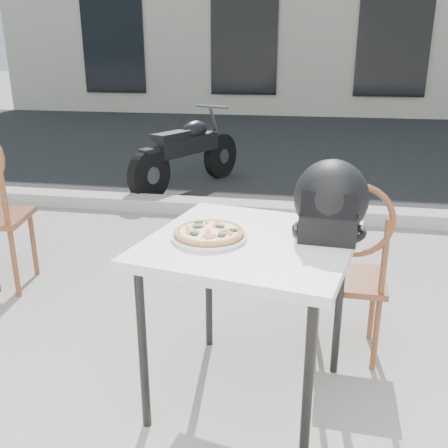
% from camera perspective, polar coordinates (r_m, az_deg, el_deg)
% --- Properties ---
extents(street_asphalt, '(30.00, 8.00, 0.00)m').
position_cam_1_polar(street_asphalt, '(8.58, 9.45, 8.95)').
color(street_asphalt, black).
rests_on(street_asphalt, ground).
extents(curb, '(30.00, 0.25, 0.12)m').
position_cam_1_polar(curb, '(4.67, 7.80, 1.45)').
color(curb, gray).
rests_on(curb, ground).
extents(cafe_table_main, '(0.92, 0.92, 0.75)m').
position_cam_1_polar(cafe_table_main, '(2.01, 3.01, -3.50)').
color(cafe_table_main, silver).
rests_on(cafe_table_main, ground).
extents(plate, '(0.35, 0.35, 0.02)m').
position_cam_1_polar(plate, '(1.98, -1.69, -1.48)').
color(plate, white).
rests_on(plate, cafe_table_main).
extents(pizza, '(0.35, 0.35, 0.03)m').
position_cam_1_polar(pizza, '(1.97, -1.70, -0.91)').
color(pizza, '#DC9550').
rests_on(pizza, plate).
extents(helmet, '(0.32, 0.33, 0.31)m').
position_cam_1_polar(helmet, '(2.03, 12.09, 2.40)').
color(helmet, black).
rests_on(helmet, cafe_table_main).
extents(cafe_chair_main, '(0.36, 0.36, 0.92)m').
position_cam_1_polar(cafe_chair_main, '(2.43, 14.24, -4.32)').
color(cafe_chair_main, brown).
rests_on(cafe_chair_main, ground).
extents(motorcycle, '(0.84, 1.66, 0.88)m').
position_cam_1_polar(motorcycle, '(5.64, -4.14, 8.02)').
color(motorcycle, black).
rests_on(motorcycle, street_asphalt).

